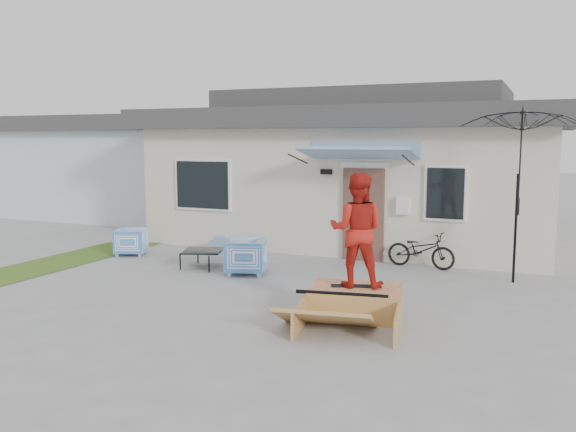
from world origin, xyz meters
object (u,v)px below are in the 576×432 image
at_px(armchair_right, 246,255).
at_px(patio_umbrella, 517,192).
at_px(loveseat, 237,242).
at_px(skater, 357,228).
at_px(skateboard, 356,285).
at_px(armchair_left, 131,240).
at_px(skate_ramp, 355,302).
at_px(coffee_table, 203,259).
at_px(bicycle, 421,246).

height_order(armchair_right, patio_umbrella, patio_umbrella).
relative_size(loveseat, skater, 0.82).
height_order(loveseat, armchair_right, armchair_right).
bearing_deg(armchair_right, patio_umbrella, 87.09).
bearing_deg(skateboard, armchair_left, 136.86).
bearing_deg(patio_umbrella, armchair_right, -164.62).
distance_m(loveseat, patio_umbrella, 6.44).
height_order(patio_umbrella, skateboard, patio_umbrella).
bearing_deg(loveseat, skater, 155.24).
bearing_deg(loveseat, skate_ramp, 154.95).
distance_m(skate_ramp, skater, 1.16).
distance_m(skateboard, skater, 0.90).
relative_size(armchair_left, skate_ramp, 0.38).
distance_m(armchair_left, coffee_table, 2.39).
xyz_separation_m(patio_umbrella, skate_ramp, (-2.13, -3.37, -1.52)).
xyz_separation_m(armchair_left, skate_ramp, (6.38, -2.69, -0.12)).
bearing_deg(armchair_left, loveseat, -88.07).
height_order(coffee_table, skateboard, skateboard).
distance_m(bicycle, skateboard, 3.96).
distance_m(loveseat, coffee_table, 1.68).
xyz_separation_m(bicycle, skater, (-0.23, -3.96, 0.92)).
relative_size(loveseat, patio_umbrella, 0.49).
relative_size(patio_umbrella, skateboard, 3.74).
bearing_deg(skater, skateboard, 79.36).
distance_m(armchair_right, skater, 3.65).
height_order(armchair_left, patio_umbrella, patio_umbrella).
xyz_separation_m(coffee_table, skate_ramp, (4.06, -2.13, 0.04)).
xyz_separation_m(coffee_table, skater, (4.05, -2.09, 1.20)).
xyz_separation_m(loveseat, armchair_left, (-2.25, -1.12, 0.07)).
bearing_deg(armchair_right, armchair_left, -120.06).
bearing_deg(skater, loveseat, -53.04).
bearing_deg(patio_umbrella, bicycle, 161.68).
relative_size(armchair_right, skater, 0.46).
height_order(loveseat, armchair_left, armchair_left).
relative_size(loveseat, bicycle, 0.97).
xyz_separation_m(loveseat, armchair_right, (1.18, -1.83, 0.12)).
bearing_deg(patio_umbrella, coffee_table, -168.68).
bearing_deg(skater, bicycle, -104.02).
relative_size(bicycle, skater, 0.84).
bearing_deg(skate_ramp, loveseat, 127.42).
bearing_deg(armchair_right, bicycle, 104.28).
bearing_deg(bicycle, skateboard, -175.93).
relative_size(skate_ramp, skateboard, 2.38).
bearing_deg(skateboard, coffee_table, 132.11).
xyz_separation_m(skate_ramp, skateboard, (-0.01, 0.05, 0.26)).
height_order(coffee_table, skate_ramp, skate_ramp).
bearing_deg(armchair_right, loveseat, -165.55).
bearing_deg(skater, armchair_right, -43.90).
distance_m(armchair_right, coffee_table, 1.14).
bearing_deg(patio_umbrella, armchair_left, -175.42).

